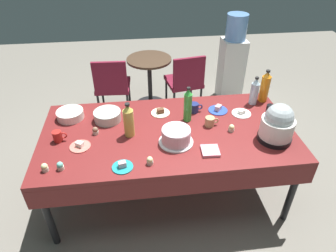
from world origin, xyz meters
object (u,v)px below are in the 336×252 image
object	(u,v)px
ceramic_snack_bowl	(70,114)
soda_bottle_water	(254,92)
dessert_plate_coral	(80,146)
soda_bottle_ginger_ale	(129,121)
potluck_table	(168,136)
round_cafe_table	(150,74)
maroon_chair_left	(112,84)
water_cooler	(232,61)
cupcake_berry	(95,131)
soda_bottle_orange_juice	(265,87)
dessert_plate_white	(241,113)
coffee_mug_navy	(194,108)
cupcake_mint	(231,128)
cupcake_rose	(45,168)
soda_bottle_lime_soda	(188,105)
slow_cooker	(278,124)
coffee_mug_black	(270,109)
dessert_plate_cream	(160,112)
cupcake_cocoa	(60,166)
dessert_plate_teal	(122,166)
frosted_layer_cake	(176,136)
cupcake_vanilla	(150,161)
maroon_chair_right	(185,80)
glass_salad_bowl	(107,116)
cupcake_lemon	(190,100)
coffee_mug_red	(58,136)
coffee_mug_tan	(210,122)
dessert_plate_cobalt	(218,109)

from	to	relation	value
ceramic_snack_bowl	soda_bottle_water	world-z (taller)	soda_bottle_water
dessert_plate_coral	soda_bottle_ginger_ale	bearing A→B (deg)	15.82
potluck_table	round_cafe_table	size ratio (longest dim) A/B	3.06
maroon_chair_left	water_cooler	bearing A→B (deg)	9.95
cupcake_berry	soda_bottle_orange_juice	size ratio (longest dim) A/B	0.20
potluck_table	dessert_plate_white	bearing A→B (deg)	14.19
coffee_mug_navy	cupcake_mint	bearing A→B (deg)	-53.07
cupcake_rose	soda_bottle_lime_soda	bearing A→B (deg)	24.64
cupcake_berry	slow_cooker	bearing A→B (deg)	-9.94
coffee_mug_black	water_cooler	world-z (taller)	water_cooler
dessert_plate_cream	cupcake_cocoa	xyz separation A→B (m)	(-0.81, -0.67, 0.02)
round_cafe_table	soda_bottle_lime_soda	bearing A→B (deg)	-80.87
dessert_plate_white	soda_bottle_ginger_ale	distance (m)	1.08
ceramic_snack_bowl	dessert_plate_teal	size ratio (longest dim) A/B	1.53
dessert_plate_coral	frosted_layer_cake	bearing A→B (deg)	-2.80
cupcake_vanilla	maroon_chair_right	xyz separation A→B (m)	(0.60, 1.86, -0.29)
dessert_plate_white	cupcake_rose	xyz separation A→B (m)	(-1.68, -0.57, 0.02)
glass_salad_bowl	cupcake_lemon	world-z (taller)	glass_salad_bowl
soda_bottle_ginger_ale	coffee_mug_navy	bearing A→B (deg)	25.26
soda_bottle_water	potluck_table	bearing A→B (deg)	-158.31
soda_bottle_orange_juice	coffee_mug_red	size ratio (longest dim) A/B	2.82
glass_salad_bowl	ceramic_snack_bowl	distance (m)	0.35
cupcake_cocoa	round_cafe_table	bearing A→B (deg)	68.75
soda_bottle_water	coffee_mug_black	size ratio (longest dim) A/B	2.47
cupcake_cocoa	soda_bottle_lime_soda	distance (m)	1.18
cupcake_mint	potluck_table	bearing A→B (deg)	172.34
cupcake_mint	coffee_mug_black	bearing A→B (deg)	27.14
soda_bottle_water	round_cafe_table	xyz separation A→B (m)	(-0.94, 1.32, -0.38)
soda_bottle_water	coffee_mug_navy	distance (m)	0.62
glass_salad_bowl	dessert_plate_white	world-z (taller)	glass_salad_bowl
slow_cooker	coffee_mug_tan	size ratio (longest dim) A/B	2.74
dessert_plate_teal	ceramic_snack_bowl	bearing A→B (deg)	123.29
dessert_plate_cream	maroon_chair_right	xyz separation A→B (m)	(0.45, 1.17, -0.27)
dessert_plate_cobalt	soda_bottle_orange_juice	world-z (taller)	soda_bottle_orange_juice
cupcake_rose	coffee_mug_navy	distance (m)	1.41
frosted_layer_cake	glass_salad_bowl	xyz separation A→B (m)	(-0.57, 0.41, -0.02)
cupcake_vanilla	water_cooler	distance (m)	2.53
glass_salad_bowl	dessert_plate_coral	bearing A→B (deg)	-119.78
dessert_plate_coral	cupcake_lemon	xyz separation A→B (m)	(1.01, 0.57, 0.02)
dessert_plate_coral	coffee_mug_tan	bearing A→B (deg)	8.45
dessert_plate_cream	soda_bottle_water	size ratio (longest dim) A/B	0.63
frosted_layer_cake	soda_bottle_orange_juice	distance (m)	1.13
coffee_mug_tan	cupcake_vanilla	bearing A→B (deg)	-142.28
frosted_layer_cake	cupcake_cocoa	world-z (taller)	frosted_layer_cake
dessert_plate_coral	cupcake_rose	size ratio (longest dim) A/B	2.51
cupcake_berry	coffee_mug_navy	size ratio (longest dim) A/B	0.53
dessert_plate_teal	coffee_mug_black	bearing A→B (deg)	22.46
dessert_plate_cobalt	water_cooler	size ratio (longest dim) A/B	0.15
cupcake_cocoa	soda_bottle_water	xyz separation A→B (m)	(1.75, 0.74, 0.10)
glass_salad_bowl	dessert_plate_white	size ratio (longest dim) A/B	1.36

